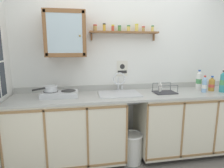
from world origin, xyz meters
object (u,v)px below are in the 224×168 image
at_px(saucepan, 50,88).
at_px(warning_sign, 122,69).
at_px(dish_rack, 164,91).
at_px(sink, 119,95).
at_px(bottle_detergent_teal_2, 223,82).
at_px(bottle_opaque_white_3, 199,81).
at_px(wall_cabinet, 66,34).
at_px(bottle_juice_amber_0, 212,84).
at_px(bottle_water_blue_1, 204,85).
at_px(trash_bin, 132,147).
at_px(hot_plate_stove, 60,94).

height_order(saucepan, warning_sign, warning_sign).
bearing_deg(dish_rack, sink, 175.02).
distance_m(bottle_detergent_teal_2, bottle_opaque_white_3, 0.32).
bearing_deg(sink, wall_cabinet, 169.76).
xyz_separation_m(bottle_detergent_teal_2, dish_rack, (-0.85, 0.10, -0.12)).
relative_size(bottle_juice_amber_0, warning_sign, 0.97).
distance_m(bottle_water_blue_1, wall_cabinet, 2.06).
distance_m(bottle_detergent_teal_2, trash_bin, 1.59).
bearing_deg(hot_plate_stove, bottle_opaque_white_3, 1.73).
height_order(bottle_water_blue_1, dish_rack, bottle_water_blue_1).
bearing_deg(bottle_opaque_white_3, sink, -177.91).
xyz_separation_m(wall_cabinet, warning_sign, (0.80, 0.15, -0.49)).
bearing_deg(wall_cabinet, bottle_opaque_white_3, -2.39).
xyz_separation_m(bottle_opaque_white_3, trash_bin, (-1.08, -0.21, -0.88)).
height_order(bottle_detergent_teal_2, bottle_opaque_white_3, bottle_detergent_teal_2).
bearing_deg(bottle_detergent_teal_2, bottle_opaque_white_3, 140.51).
relative_size(hot_plate_stove, bottle_opaque_white_3, 1.54).
distance_m(bottle_juice_amber_0, bottle_water_blue_1, 0.18).
distance_m(dish_rack, wall_cabinet, 1.56).
bearing_deg(warning_sign, bottle_juice_amber_0, -14.10).
relative_size(wall_cabinet, warning_sign, 2.58).
distance_m(bottle_juice_amber_0, wall_cabinet, 2.21).
height_order(bottle_water_blue_1, trash_bin, bottle_water_blue_1).
height_order(bottle_juice_amber_0, bottle_water_blue_1, bottle_water_blue_1).
bearing_deg(sink, warning_sign, 69.07).
height_order(sink, bottle_juice_amber_0, sink).
relative_size(saucepan, bottle_juice_amber_0, 1.27).
bearing_deg(trash_bin, saucepan, 171.58).
relative_size(bottle_juice_amber_0, trash_bin, 0.53).
bearing_deg(trash_bin, warning_sign, 97.13).
xyz_separation_m(sink, bottle_water_blue_1, (1.22, -0.12, 0.12)).
relative_size(hot_plate_stove, bottle_juice_amber_0, 2.10).
xyz_separation_m(bottle_juice_amber_0, bottle_opaque_white_3, (-0.15, 0.10, 0.04)).
bearing_deg(sink, bottle_water_blue_1, -5.39).
xyz_separation_m(sink, trash_bin, (0.16, -0.16, -0.72)).
relative_size(bottle_detergent_teal_2, dish_rack, 1.04).
relative_size(saucepan, trash_bin, 0.67).
distance_m(sink, warning_sign, 0.44).
xyz_separation_m(warning_sign, trash_bin, (0.05, -0.43, -1.06)).
distance_m(saucepan, trash_bin, 1.38).
distance_m(dish_rack, trash_bin, 0.90).
relative_size(bottle_opaque_white_3, trash_bin, 0.72).
height_order(bottle_juice_amber_0, bottle_detergent_teal_2, bottle_detergent_teal_2).
bearing_deg(warning_sign, dish_rack, -31.56).
relative_size(sink, trash_bin, 1.34).
distance_m(bottle_water_blue_1, bottle_opaque_white_3, 0.17).
bearing_deg(bottle_juice_amber_0, hot_plate_stove, 179.11).
height_order(sink, warning_sign, warning_sign).
xyz_separation_m(bottle_juice_amber_0, warning_sign, (-1.29, 0.32, 0.22)).
relative_size(hot_plate_stove, wall_cabinet, 0.79).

